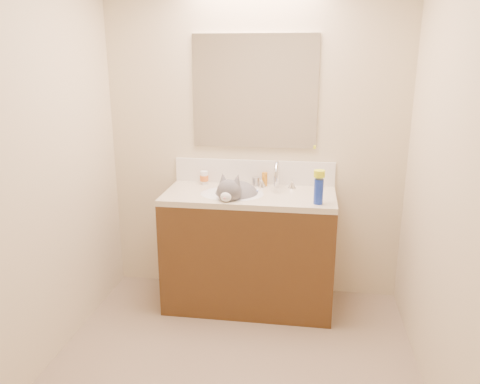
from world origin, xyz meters
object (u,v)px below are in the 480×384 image
(vanity_cabinet, at_px, (249,252))
(basin, at_px, (232,203))
(pill_bottle, at_px, (204,178))
(faucet, at_px, (277,177))
(spray_can, at_px, (319,191))
(amber_bottle, at_px, (265,179))
(silver_jar, at_px, (255,182))
(cat, at_px, (235,197))

(vanity_cabinet, bearing_deg, basin, -165.96)
(basin, distance_m, pill_bottle, 0.35)
(faucet, relative_size, spray_can, 1.69)
(pill_bottle, height_order, amber_bottle, amber_bottle)
(vanity_cabinet, distance_m, pill_bottle, 0.65)
(faucet, bearing_deg, basin, -150.88)
(amber_bottle, bearing_deg, pill_bottle, -177.97)
(faucet, xyz_separation_m, silver_jar, (-0.16, 0.06, -0.05))
(amber_bottle, relative_size, spray_can, 0.61)
(spray_can, bearing_deg, vanity_cabinet, 159.32)
(faucet, height_order, spray_can, faucet)
(cat, distance_m, pill_bottle, 0.36)
(spray_can, bearing_deg, pill_bottle, 156.26)
(vanity_cabinet, xyz_separation_m, pill_bottle, (-0.37, 0.19, 0.50))
(pill_bottle, xyz_separation_m, silver_jar, (0.38, 0.01, -0.02))
(amber_bottle, bearing_deg, cat, -126.60)
(silver_jar, bearing_deg, spray_can, -39.72)
(cat, distance_m, spray_can, 0.59)
(faucet, bearing_deg, spray_can, -47.09)
(vanity_cabinet, relative_size, faucet, 4.29)
(cat, relative_size, silver_jar, 7.30)
(silver_jar, xyz_separation_m, spray_can, (0.46, -0.38, 0.05))
(cat, distance_m, silver_jar, 0.27)
(vanity_cabinet, bearing_deg, faucet, 37.29)
(faucet, xyz_separation_m, pill_bottle, (-0.55, 0.05, -0.04))
(pill_bottle, height_order, spray_can, spray_can)
(pill_bottle, distance_m, silver_jar, 0.39)
(vanity_cabinet, distance_m, silver_jar, 0.52)
(basin, xyz_separation_m, amber_bottle, (0.21, 0.24, 0.12))
(faucet, distance_m, amber_bottle, 0.12)
(cat, relative_size, amber_bottle, 4.58)
(silver_jar, bearing_deg, amber_bottle, 5.56)
(basin, relative_size, silver_jar, 7.03)
(faucet, relative_size, silver_jar, 4.38)
(cat, xyz_separation_m, silver_jar, (0.11, 0.24, 0.05))
(basin, xyz_separation_m, spray_can, (0.59, -0.15, 0.15))
(vanity_cabinet, height_order, amber_bottle, amber_bottle)
(cat, bearing_deg, vanity_cabinet, 29.34)
(basin, bearing_deg, spray_can, -14.07)
(spray_can, bearing_deg, amber_bottle, 135.14)
(vanity_cabinet, distance_m, basin, 0.40)
(basin, relative_size, faucet, 1.61)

